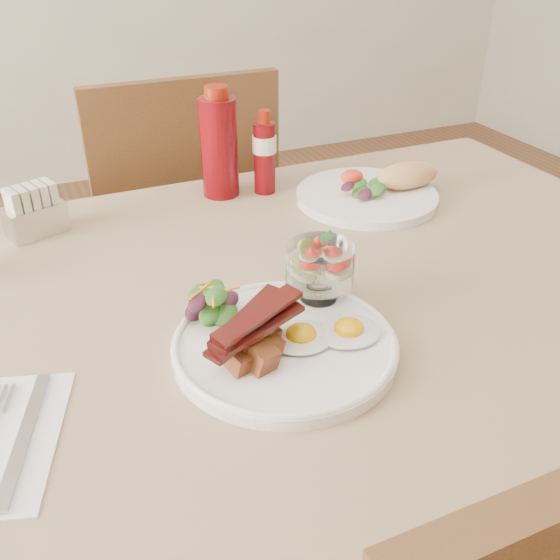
{
  "coord_description": "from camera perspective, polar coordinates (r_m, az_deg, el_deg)",
  "views": [
    {
      "loc": [
        -0.34,
        -0.71,
        1.23
      ],
      "look_at": [
        -0.06,
        -0.09,
        0.82
      ],
      "focal_mm": 40.0,
      "sensor_mm": 36.0,
      "label": 1
    }
  ],
  "objects": [
    {
      "name": "bacon_potato_pile",
      "position": [
        0.73,
        -2.43,
        -5.23
      ],
      "size": [
        0.14,
        0.1,
        0.06
      ],
      "rotation": [
        0.0,
        0.0,
        0.02
      ],
      "color": "brown",
      "rests_on": "main_plate"
    },
    {
      "name": "fruit_cup",
      "position": [
        0.83,
        3.65,
        1.38
      ],
      "size": [
        0.09,
        0.09,
        0.09
      ],
      "rotation": [
        0.0,
        0.0,
        -0.0
      ],
      "color": "white",
      "rests_on": "main_plate"
    },
    {
      "name": "chair_far",
      "position": [
        1.58,
        -9.01,
        4.18
      ],
      "size": [
        0.42,
        0.42,
        0.93
      ],
      "color": "brown",
      "rests_on": "ground"
    },
    {
      "name": "sugar_caddy",
      "position": [
        1.12,
        -21.52,
        5.69
      ],
      "size": [
        0.11,
        0.08,
        0.09
      ],
      "rotation": [
        0.0,
        0.0,
        0.33
      ],
      "color": "#BCBCC1",
      "rests_on": "table"
    },
    {
      "name": "main_plate",
      "position": [
        0.78,
        0.44,
        -6.07
      ],
      "size": [
        0.28,
        0.28,
        0.02
      ],
      "primitive_type": "cylinder",
      "color": "white",
      "rests_on": "table"
    },
    {
      "name": "ketchup_bottle",
      "position": [
        1.18,
        -5.59,
        12.13
      ],
      "size": [
        0.08,
        0.08,
        0.21
      ],
      "rotation": [
        0.0,
        0.0,
        0.1
      ],
      "color": "#5D050A",
      "rests_on": "table"
    },
    {
      "name": "second_plate",
      "position": [
        1.2,
        8.83,
        8.13
      ],
      "size": [
        0.29,
        0.26,
        0.07
      ],
      "rotation": [
        0.0,
        0.0,
        0.38
      ],
      "color": "white",
      "rests_on": "table"
    },
    {
      "name": "fried_eggs",
      "position": [
        0.78,
        4.14,
        -4.86
      ],
      "size": [
        0.17,
        0.11,
        0.02
      ],
      "rotation": [
        0.0,
        0.0,
        0.41
      ],
      "color": "silver",
      "rests_on": "main_plate"
    },
    {
      "name": "side_salad",
      "position": [
        0.81,
        -6.12,
        -2.25
      ],
      "size": [
        0.08,
        0.08,
        0.04
      ],
      "rotation": [
        0.0,
        0.0,
        0.22
      ],
      "color": "#1D5015",
      "rests_on": "main_plate"
    },
    {
      "name": "table",
      "position": [
        0.97,
        1.25,
        -4.64
      ],
      "size": [
        1.33,
        0.88,
        0.75
      ],
      "color": "brown",
      "rests_on": "ground"
    },
    {
      "name": "hot_sauce_bottle",
      "position": [
        1.2,
        -1.43,
        11.48
      ],
      "size": [
        0.06,
        0.06,
        0.16
      ],
      "rotation": [
        0.0,
        0.0,
        -0.37
      ],
      "color": "#5D050A",
      "rests_on": "table"
    },
    {
      "name": "napkin_cutlery",
      "position": [
        0.72,
        -23.91,
        -13.2
      ],
      "size": [
        0.17,
        0.23,
        0.01
      ],
      "rotation": [
        0.0,
        0.0,
        -0.3
      ],
      "color": "white",
      "rests_on": "table"
    }
  ]
}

